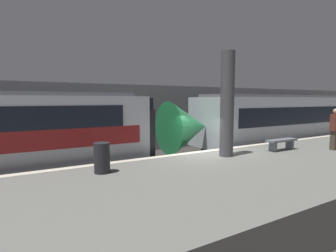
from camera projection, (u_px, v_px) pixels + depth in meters
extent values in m
plane|color=#33302D|center=(203.00, 178.00, 10.64)|extent=(120.00, 120.00, 0.00)
cube|color=slate|center=(258.00, 183.00, 8.23)|extent=(40.00, 5.48, 1.14)
cube|color=beige|center=(206.00, 151.00, 10.40)|extent=(40.00, 0.30, 0.01)
cube|color=gray|center=(139.00, 119.00, 15.95)|extent=(50.00, 0.15, 4.08)
cylinder|color=#47474C|center=(227.00, 104.00, 9.33)|extent=(0.49, 0.49, 3.74)
cube|color=black|center=(307.00, 142.00, 17.56)|extent=(15.81, 2.53, 0.68)
cube|color=silver|center=(308.00, 118.00, 17.40)|extent=(17.18, 3.08, 2.63)
cube|color=#4C4C51|center=(309.00, 97.00, 17.26)|extent=(16.49, 2.16, 0.16)
cube|color=black|center=(333.00, 114.00, 16.03)|extent=(15.81, 0.02, 0.95)
cone|color=#238447|center=(188.00, 127.00, 12.56)|extent=(2.20, 2.50, 2.50)
sphere|color=#F2EFCC|center=(171.00, 137.00, 12.12)|extent=(0.20, 0.20, 0.20)
cube|color=black|center=(137.00, 132.00, 11.24)|extent=(0.25, 3.02, 2.11)
cube|color=black|center=(136.00, 108.00, 11.14)|extent=(0.25, 2.71, 0.84)
sphere|color=#EA4C42|center=(147.00, 143.00, 10.76)|extent=(0.18, 0.18, 0.18)
sphere|color=#EA4C42|center=(134.00, 139.00, 11.95)|extent=(0.18, 0.18, 0.18)
cube|color=#473D33|center=(334.00, 140.00, 10.64)|extent=(0.28, 0.20, 0.78)
cube|color=brown|center=(335.00, 123.00, 10.57)|extent=(0.38, 0.24, 0.68)
sphere|color=tan|center=(336.00, 111.00, 10.52)|extent=(0.22, 0.22, 0.22)
cube|color=slate|center=(273.00, 146.00, 10.32)|extent=(0.10, 0.32, 0.41)
cube|color=slate|center=(290.00, 144.00, 10.84)|extent=(0.10, 0.32, 0.41)
cube|color=slate|center=(282.00, 140.00, 10.56)|extent=(1.50, 0.40, 0.08)
cylinder|color=#232328|center=(102.00, 158.00, 7.29)|extent=(0.44, 0.44, 0.85)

